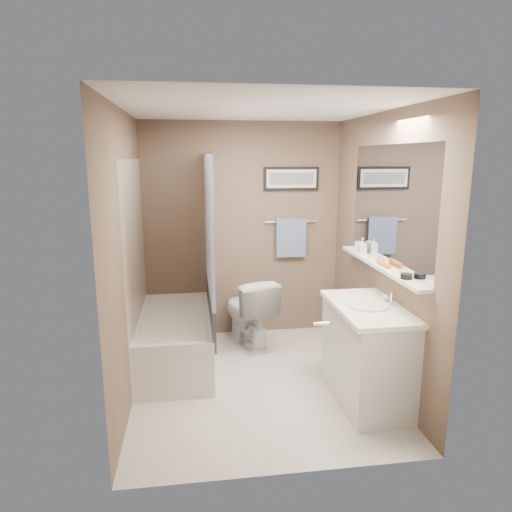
{
  "coord_description": "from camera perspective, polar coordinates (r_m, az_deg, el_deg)",
  "views": [
    {
      "loc": [
        -0.56,
        -3.79,
        2.02
      ],
      "look_at": [
        0.0,
        0.15,
        1.15
      ],
      "focal_mm": 32.0,
      "sensor_mm": 36.0,
      "label": 1
    }
  ],
  "objects": [
    {
      "name": "ground",
      "position": [
        4.33,
        0.29,
        -15.47
      ],
      "size": [
        2.5,
        2.5,
        0.0
      ],
      "primitive_type": "plane",
      "color": "beige",
      "rests_on": "ground"
    },
    {
      "name": "ceiling",
      "position": [
        3.85,
        0.33,
        17.7
      ],
      "size": [
        2.2,
        2.5,
        0.04
      ],
      "primitive_type": "cube",
      "color": "white",
      "rests_on": "wall_back"
    },
    {
      "name": "wall_back",
      "position": [
        5.12,
        -1.7,
        3.1
      ],
      "size": [
        2.2,
        0.04,
        2.4
      ],
      "primitive_type": "cube",
      "color": "brown",
      "rests_on": "ground"
    },
    {
      "name": "wall_front",
      "position": [
        2.75,
        4.07,
        -5.07
      ],
      "size": [
        2.2,
        0.04,
        2.4
      ],
      "primitive_type": "cube",
      "color": "brown",
      "rests_on": "ground"
    },
    {
      "name": "wall_left",
      "position": [
        3.91,
        -15.54,
        -0.22
      ],
      "size": [
        0.04,
        2.5,
        2.4
      ],
      "primitive_type": "cube",
      "color": "brown",
      "rests_on": "ground"
    },
    {
      "name": "wall_right",
      "position": [
        4.21,
        15.01,
        0.67
      ],
      "size": [
        0.04,
        2.5,
        2.4
      ],
      "primitive_type": "cube",
      "color": "brown",
      "rests_on": "ground"
    },
    {
      "name": "tile_surround",
      "position": [
        4.44,
        -14.74,
        -1.36
      ],
      "size": [
        0.02,
        1.55,
        2.0
      ],
      "primitive_type": "cube",
      "color": "#C7B097",
      "rests_on": "wall_left"
    },
    {
      "name": "curtain_rod",
      "position": [
        4.29,
        -6.1,
        12.66
      ],
      "size": [
        0.02,
        1.55,
        0.02
      ],
      "primitive_type": "cylinder",
      "rotation": [
        1.57,
        0.0,
        0.0
      ],
      "color": "silver",
      "rests_on": "wall_left"
    },
    {
      "name": "curtain_upper",
      "position": [
        4.34,
        -5.9,
        4.05
      ],
      "size": [
        0.03,
        1.45,
        1.28
      ],
      "primitive_type": "cube",
      "color": "white",
      "rests_on": "curtain_rod"
    },
    {
      "name": "curtain_lower",
      "position": [
        4.53,
        -5.68,
        -6.27
      ],
      "size": [
        0.03,
        1.45,
        0.36
      ],
      "primitive_type": "cube",
      "color": "#2A374E",
      "rests_on": "curtain_rod"
    },
    {
      "name": "mirror",
      "position": [
        4.02,
        16.3,
        6.12
      ],
      "size": [
        0.02,
        1.6,
        1.0
      ],
      "primitive_type": "cube",
      "color": "silver",
      "rests_on": "wall_right"
    },
    {
      "name": "shelf",
      "position": [
        4.08,
        15.16,
        -1.14
      ],
      "size": [
        0.12,
        1.6,
        0.03
      ],
      "primitive_type": "cube",
      "color": "silver",
      "rests_on": "wall_right"
    },
    {
      "name": "towel_bar",
      "position": [
        5.18,
        4.39,
        4.3
      ],
      "size": [
        0.6,
        0.02,
        0.02
      ],
      "primitive_type": "cylinder",
      "rotation": [
        0.0,
        1.57,
        0.0
      ],
      "color": "silver",
      "rests_on": "wall_back"
    },
    {
      "name": "towel",
      "position": [
        5.19,
        4.4,
        2.3
      ],
      "size": [
        0.34,
        0.05,
        0.44
      ],
      "primitive_type": "cube",
      "color": "#8EA5CF",
      "rests_on": "towel_bar"
    },
    {
      "name": "art_frame",
      "position": [
        5.15,
        4.43,
        9.62
      ],
      "size": [
        0.62,
        0.02,
        0.26
      ],
      "primitive_type": "cube",
      "color": "black",
      "rests_on": "wall_back"
    },
    {
      "name": "art_mat",
      "position": [
        5.14,
        4.47,
        9.61
      ],
      "size": [
        0.56,
        0.0,
        0.2
      ],
      "primitive_type": "cube",
      "color": "white",
      "rests_on": "art_frame"
    },
    {
      "name": "art_image",
      "position": [
        5.13,
        4.47,
        9.61
      ],
      "size": [
        0.5,
        0.0,
        0.13
      ],
      "primitive_type": "cube",
      "color": "#595959",
      "rests_on": "art_mat"
    },
    {
      "name": "door",
      "position": [
        2.96,
        14.63,
        -8.23
      ],
      "size": [
        0.8,
        0.02,
        2.0
      ],
      "primitive_type": "cube",
      "color": "silver",
      "rests_on": "wall_front"
    },
    {
      "name": "door_handle",
      "position": [
        2.9,
        8.14,
        -8.38
      ],
      "size": [
        0.1,
        0.02,
        0.02
      ],
      "primitive_type": "cylinder",
      "rotation": [
        0.0,
        1.57,
        0.0
      ],
      "color": "silver",
      "rests_on": "door"
    },
    {
      "name": "bathtub",
      "position": [
        4.67,
        -9.97,
        -10.15
      ],
      "size": [
        0.71,
        1.5,
        0.5
      ],
      "primitive_type": "cube",
      "rotation": [
        0.0,
        0.0,
        -0.0
      ],
      "color": "silver",
      "rests_on": "ground"
    },
    {
      "name": "tub_rim",
      "position": [
        4.58,
        -10.08,
        -7.26
      ],
      "size": [
        0.56,
        1.36,
        0.02
      ],
      "primitive_type": "cube",
      "color": "silver",
      "rests_on": "bathtub"
    },
    {
      "name": "toilet",
      "position": [
        4.97,
        -1.02,
        -6.91
      ],
      "size": [
        0.63,
        0.84,
        0.76
      ],
      "primitive_type": "imported",
      "rotation": [
        0.0,
        0.0,
        3.45
      ],
      "color": "silver",
      "rests_on": "ground"
    },
    {
      "name": "vanity",
      "position": [
        3.98,
        13.73,
        -12.05
      ],
      "size": [
        0.53,
        0.91,
        0.8
      ],
      "primitive_type": "cube",
      "rotation": [
        0.0,
        0.0,
        0.03
      ],
      "color": "silver",
      "rests_on": "ground"
    },
    {
      "name": "countertop",
      "position": [
        3.83,
        13.91,
        -6.32
      ],
      "size": [
        0.54,
        0.96,
        0.04
      ],
      "primitive_type": "cube",
      "color": "white",
      "rests_on": "vanity"
    },
    {
      "name": "sink_basin",
      "position": [
        3.81,
        13.79,
        -5.93
      ],
      "size": [
        0.34,
        0.34,
        0.01
      ],
      "primitive_type": "cylinder",
      "color": "silver",
      "rests_on": "countertop"
    },
    {
      "name": "faucet_spout",
      "position": [
        3.88,
        16.57,
        -5.13
      ],
      "size": [
        0.02,
        0.02,
        0.1
      ],
      "primitive_type": "cylinder",
      "color": "white",
      "rests_on": "countertop"
    },
    {
      "name": "faucet_knob",
      "position": [
        3.97,
        15.96,
        -4.99
      ],
      "size": [
        0.05,
        0.05,
        0.05
      ],
      "primitive_type": "sphere",
      "color": "white",
      "rests_on": "countertop"
    },
    {
      "name": "candle_bowl_near",
      "position": [
        3.63,
        18.27,
        -2.41
      ],
      "size": [
        0.09,
        0.09,
        0.04
      ],
      "primitive_type": "cylinder",
      "color": "black",
      "rests_on": "shelf"
    },
    {
      "name": "hair_brush_front",
      "position": [
        4.0,
        15.66,
        -0.9
      ],
      "size": [
        0.04,
        0.22,
        0.04
      ],
      "primitive_type": "cylinder",
      "rotation": [
        1.57,
        0.0,
        0.02
      ],
      "color": "orange",
      "rests_on": "shelf"
    },
    {
      "name": "pink_comb",
      "position": [
        4.23,
        14.24,
        -0.34
      ],
      "size": [
        0.04,
        0.16,
        0.01
      ],
      "primitive_type": "cube",
      "rotation": [
        0.0,
        0.0,
        -0.04
      ],
      "color": "#FE9BD1",
      "rests_on": "shelf"
    },
    {
      "name": "glass_jar",
      "position": [
        4.52,
        12.71,
        1.13
      ],
      "size": [
        0.08,
        0.08,
        0.1
      ],
      "primitive_type": "cylinder",
      "color": "silver",
      "rests_on": "shelf"
    },
    {
      "name": "soap_bottle",
      "position": [
        4.44,
        13.13,
        1.23
      ],
      "size": [
        0.07,
        0.07,
        0.15
      ],
      "primitive_type": "imported",
      "rotation": [
        0.0,
        0.0,
        0.03
      ],
      "color": "#999999",
      "rests_on": "shelf"
    }
  ]
}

